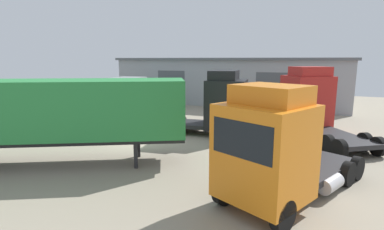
{
  "coord_description": "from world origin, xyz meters",
  "views": [
    {
      "loc": [
        9.68,
        -14.54,
        4.82
      ],
      "look_at": [
        2.76,
        1.18,
        1.6
      ],
      "focal_mm": 28.0,
      "sensor_mm": 36.0,
      "label": 1
    }
  ],
  "objects_px": {
    "container_trailer_green": "(53,111)",
    "tractor_unit_orange": "(274,151)",
    "box_truck_teal": "(125,94)",
    "oil_drum": "(129,121)",
    "gravel_pile": "(11,116)",
    "tractor_unit_black": "(220,105)",
    "tractor_unit_red": "(310,104)"
  },
  "relations": [
    {
      "from": "container_trailer_green",
      "to": "tractor_unit_orange",
      "type": "distance_m",
      "value": 9.73
    },
    {
      "from": "box_truck_teal",
      "to": "oil_drum",
      "type": "height_order",
      "value": "box_truck_teal"
    },
    {
      "from": "gravel_pile",
      "to": "tractor_unit_orange",
      "type": "bearing_deg",
      "value": -14.24
    },
    {
      "from": "oil_drum",
      "to": "tractor_unit_black",
      "type": "bearing_deg",
      "value": 5.75
    },
    {
      "from": "tractor_unit_orange",
      "to": "gravel_pile",
      "type": "bearing_deg",
      "value": -80.32
    },
    {
      "from": "tractor_unit_orange",
      "to": "gravel_pile",
      "type": "relative_size",
      "value": 2.1
    },
    {
      "from": "tractor_unit_black",
      "to": "oil_drum",
      "type": "xyz_separation_m",
      "value": [
        -6.59,
        -0.66,
        -1.51
      ]
    },
    {
      "from": "oil_drum",
      "to": "tractor_unit_red",
      "type": "bearing_deg",
      "value": 12.63
    },
    {
      "from": "tractor_unit_black",
      "to": "tractor_unit_orange",
      "type": "distance_m",
      "value": 9.56
    },
    {
      "from": "container_trailer_green",
      "to": "oil_drum",
      "type": "height_order",
      "value": "container_trailer_green"
    },
    {
      "from": "container_trailer_green",
      "to": "gravel_pile",
      "type": "bearing_deg",
      "value": 124.27
    },
    {
      "from": "tractor_unit_black",
      "to": "container_trailer_green",
      "type": "xyz_separation_m",
      "value": [
        -5.07,
        -8.36,
        0.56
      ]
    },
    {
      "from": "tractor_unit_red",
      "to": "oil_drum",
      "type": "distance_m",
      "value": 12.25
    },
    {
      "from": "tractor_unit_black",
      "to": "container_trailer_green",
      "type": "distance_m",
      "value": 9.79
    },
    {
      "from": "tractor_unit_black",
      "to": "gravel_pile",
      "type": "distance_m",
      "value": 15.73
    },
    {
      "from": "tractor_unit_black",
      "to": "tractor_unit_red",
      "type": "distance_m",
      "value": 5.63
    },
    {
      "from": "tractor_unit_black",
      "to": "tractor_unit_red",
      "type": "bearing_deg",
      "value": 12.4
    },
    {
      "from": "tractor_unit_black",
      "to": "box_truck_teal",
      "type": "height_order",
      "value": "tractor_unit_black"
    },
    {
      "from": "tractor_unit_red",
      "to": "tractor_unit_orange",
      "type": "xyz_separation_m",
      "value": [
        -0.62,
        -10.35,
        -0.15
      ]
    },
    {
      "from": "gravel_pile",
      "to": "oil_drum",
      "type": "xyz_separation_m",
      "value": [
        8.74,
        2.62,
        -0.14
      ]
    },
    {
      "from": "oil_drum",
      "to": "box_truck_teal",
      "type": "bearing_deg",
      "value": 128.69
    },
    {
      "from": "tractor_unit_orange",
      "to": "gravel_pile",
      "type": "distance_m",
      "value": 20.64
    },
    {
      "from": "container_trailer_green",
      "to": "tractor_unit_orange",
      "type": "xyz_separation_m",
      "value": [
        9.71,
        0.01,
        -0.61
      ]
    },
    {
      "from": "tractor_unit_black",
      "to": "container_trailer_green",
      "type": "bearing_deg",
      "value": -129.58
    },
    {
      "from": "box_truck_teal",
      "to": "gravel_pile",
      "type": "height_order",
      "value": "box_truck_teal"
    },
    {
      "from": "tractor_unit_black",
      "to": "gravel_pile",
      "type": "bearing_deg",
      "value": -176.23
    },
    {
      "from": "box_truck_teal",
      "to": "gravel_pile",
      "type": "xyz_separation_m",
      "value": [
        -5.41,
        -6.78,
        -1.24
      ]
    },
    {
      "from": "gravel_pile",
      "to": "container_trailer_green",
      "type": "bearing_deg",
      "value": -26.33
    },
    {
      "from": "tractor_unit_black",
      "to": "container_trailer_green",
      "type": "relative_size",
      "value": 0.56
    },
    {
      "from": "tractor_unit_black",
      "to": "oil_drum",
      "type": "height_order",
      "value": "tractor_unit_black"
    },
    {
      "from": "container_trailer_green",
      "to": "tractor_unit_red",
      "type": "height_order",
      "value": "tractor_unit_red"
    },
    {
      "from": "tractor_unit_red",
      "to": "box_truck_teal",
      "type": "distance_m",
      "value": 15.25
    }
  ]
}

